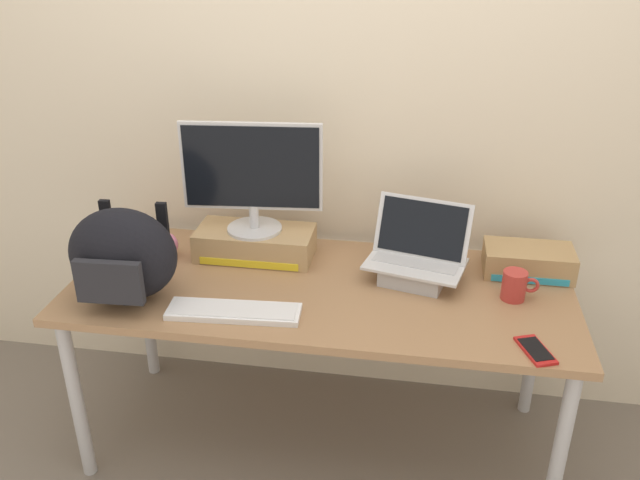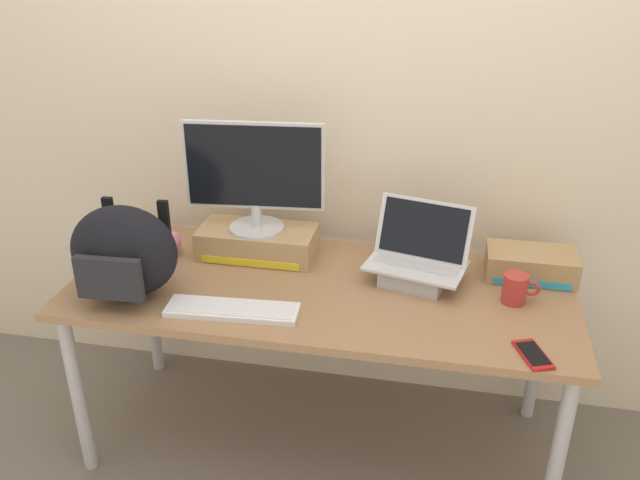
% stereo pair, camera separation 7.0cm
% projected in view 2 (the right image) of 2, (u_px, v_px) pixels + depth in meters
% --- Properties ---
extents(ground_plane, '(20.00, 20.00, 0.00)m').
position_uv_depth(ground_plane, '(320.00, 438.00, 2.69)').
color(ground_plane, '#70665B').
extents(back_wall, '(7.00, 0.10, 2.60)m').
position_uv_depth(back_wall, '(344.00, 92.00, 2.54)').
color(back_wall, beige).
rests_on(back_wall, ground).
extents(desk, '(1.79, 0.75, 0.71)m').
position_uv_depth(desk, '(320.00, 301.00, 2.41)').
color(desk, '#99704C').
rests_on(desk, ground).
extents(toner_box_yellow, '(0.45, 0.22, 0.11)m').
position_uv_depth(toner_box_yellow, '(258.00, 242.00, 2.57)').
color(toner_box_yellow, tan).
rests_on(toner_box_yellow, desk).
extents(desktop_monitor, '(0.52, 0.21, 0.42)m').
position_uv_depth(desktop_monitor, '(254.00, 175.00, 2.45)').
color(desktop_monitor, silver).
rests_on(desktop_monitor, toner_box_yellow).
extents(open_laptop, '(0.39, 0.30, 0.28)m').
position_uv_depth(open_laptop, '(417.00, 265.00, 2.39)').
color(open_laptop, '#ADADB2').
rests_on(open_laptop, desk).
extents(external_keyboard, '(0.45, 0.15, 0.02)m').
position_uv_depth(external_keyboard, '(232.00, 310.00, 2.21)').
color(external_keyboard, white).
rests_on(external_keyboard, desk).
extents(messenger_backpack, '(0.38, 0.30, 0.33)m').
position_uv_depth(messenger_backpack, '(124.00, 252.00, 2.25)').
color(messenger_backpack, black).
rests_on(messenger_backpack, desk).
extents(coffee_mug, '(0.13, 0.08, 0.10)m').
position_uv_depth(coffee_mug, '(516.00, 289.00, 2.25)').
color(coffee_mug, '#B2332D').
rests_on(coffee_mug, desk).
extents(cell_phone, '(0.12, 0.17, 0.01)m').
position_uv_depth(cell_phone, '(533.00, 355.00, 1.99)').
color(cell_phone, red).
rests_on(cell_phone, desk).
extents(plush_toy, '(0.10, 0.10, 0.10)m').
position_uv_depth(plush_toy, '(168.00, 243.00, 2.58)').
color(plush_toy, '#CC7099').
rests_on(plush_toy, desk).
extents(toner_box_cyan, '(0.32, 0.18, 0.10)m').
position_uv_depth(toner_box_cyan, '(531.00, 264.00, 2.42)').
color(toner_box_cyan, '#A88456').
rests_on(toner_box_cyan, desk).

